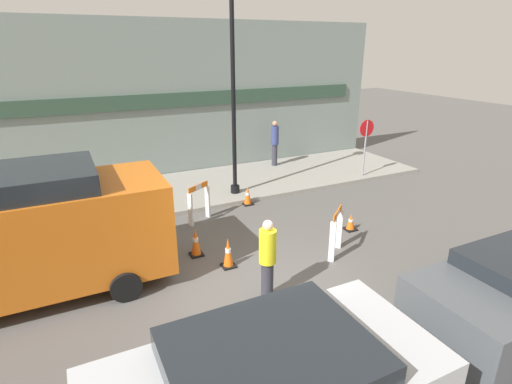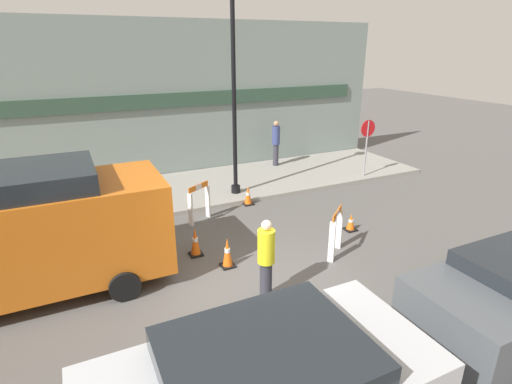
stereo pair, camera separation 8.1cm
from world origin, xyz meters
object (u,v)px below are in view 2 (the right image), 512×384
at_px(person_pedestrian, 276,141).
at_px(person_worker, 266,258).
at_px(streetlamp_post, 233,62).
at_px(work_van, 15,231).
at_px(stop_sign, 367,139).

bearing_deg(person_pedestrian, person_worker, 32.91).
relative_size(person_worker, person_pedestrian, 0.93).
xyz_separation_m(streetlamp_post, person_worker, (-1.66, -5.41, -3.27)).
bearing_deg(work_van, person_pedestrian, 32.64).
bearing_deg(work_van, streetlamp_post, 29.09).
bearing_deg(person_worker, work_van, 88.74).
bearing_deg(stop_sign, person_worker, 38.15).
bearing_deg(streetlamp_post, person_worker, -107.07).
bearing_deg(stop_sign, work_van, 15.70).
bearing_deg(work_van, stop_sign, 14.81).
bearing_deg(streetlamp_post, work_van, -150.91).
height_order(streetlamp_post, person_pedestrian, streetlamp_post).
distance_m(stop_sign, work_van, 11.12).
height_order(person_worker, work_van, work_van).
height_order(stop_sign, person_worker, stop_sign).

